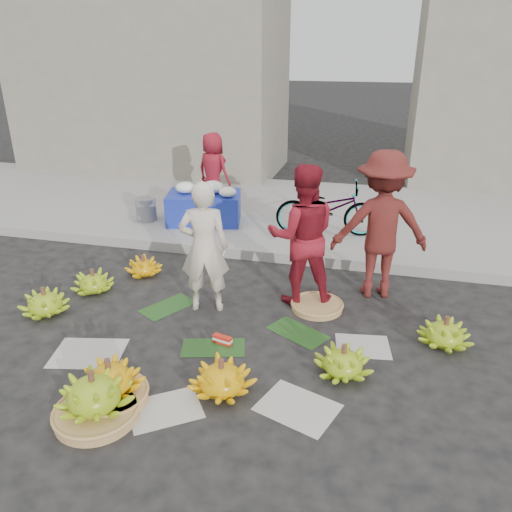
% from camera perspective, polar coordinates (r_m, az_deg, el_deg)
% --- Properties ---
extents(ground, '(80.00, 80.00, 0.00)m').
position_cam_1_polar(ground, '(5.39, -3.19, -9.43)').
color(ground, black).
rests_on(ground, ground).
extents(curb, '(40.00, 0.25, 0.15)m').
position_cam_1_polar(curb, '(7.25, 1.86, 0.19)').
color(curb, gray).
rests_on(curb, ground).
extents(sidewalk, '(40.00, 4.00, 0.12)m').
position_cam_1_polar(sidewalk, '(9.19, 4.65, 5.05)').
color(sidewalk, gray).
rests_on(sidewalk, ground).
extents(building_left, '(6.00, 3.00, 4.00)m').
position_cam_1_polar(building_left, '(12.76, -11.65, 18.64)').
color(building_left, gray).
rests_on(building_left, sidewalk).
extents(newspaper_scatter, '(3.20, 1.80, 0.00)m').
position_cam_1_polar(newspaper_scatter, '(4.77, -6.08, -14.39)').
color(newspaper_scatter, beige).
rests_on(newspaper_scatter, ground).
extents(banana_leaves, '(2.00, 1.00, 0.00)m').
position_cam_1_polar(banana_leaves, '(5.58, -3.58, -8.19)').
color(banana_leaves, '#1A4316').
rests_on(banana_leaves, ground).
extents(banana_bunch_0, '(0.63, 0.63, 0.34)m').
position_cam_1_polar(banana_bunch_0, '(6.26, -22.96, -4.92)').
color(banana_bunch_0, '#739F16').
rests_on(banana_bunch_0, ground).
extents(banana_bunch_1, '(0.62, 0.62, 0.43)m').
position_cam_1_polar(banana_bunch_1, '(4.63, -16.32, -13.80)').
color(banana_bunch_1, '#AC7F48').
rests_on(banana_bunch_1, ground).
extents(banana_bunch_2, '(0.76, 0.76, 0.47)m').
position_cam_1_polar(banana_bunch_2, '(4.48, -17.98, -15.20)').
color(banana_bunch_2, '#AC7F48').
rests_on(banana_bunch_2, ground).
extents(banana_bunch_3, '(0.70, 0.70, 0.36)m').
position_cam_1_polar(banana_bunch_3, '(4.58, -3.94, -13.75)').
color(banana_bunch_3, '#E8AD0B').
rests_on(banana_bunch_3, ground).
extents(banana_bunch_4, '(0.68, 0.68, 0.33)m').
position_cam_1_polar(banana_bunch_4, '(4.86, 9.92, -11.83)').
color(banana_bunch_4, '#739F16').
rests_on(banana_bunch_4, ground).
extents(banana_bunch_5, '(0.61, 0.61, 0.34)m').
position_cam_1_polar(banana_bunch_5, '(5.56, 20.77, -8.23)').
color(banana_bunch_5, '#739F16').
rests_on(banana_bunch_5, ground).
extents(banana_bunch_6, '(0.62, 0.62, 0.31)m').
position_cam_1_polar(banana_bunch_6, '(6.61, -18.08, -2.85)').
color(banana_bunch_6, '#739F16').
rests_on(banana_bunch_6, ground).
extents(banana_bunch_7, '(0.44, 0.44, 0.29)m').
position_cam_1_polar(banana_bunch_7, '(6.90, -12.71, -1.23)').
color(banana_bunch_7, '#E8AD0B').
rests_on(banana_bunch_7, ground).
extents(basket_spare, '(0.77, 0.77, 0.07)m').
position_cam_1_polar(basket_spare, '(5.97, 6.99, -5.72)').
color(basket_spare, '#AC7F48').
rests_on(basket_spare, ground).
extents(incense_stack, '(0.22, 0.12, 0.09)m').
position_cam_1_polar(incense_stack, '(5.29, -3.85, -9.53)').
color(incense_stack, red).
rests_on(incense_stack, ground).
extents(vendor_cream, '(0.64, 0.50, 1.54)m').
position_cam_1_polar(vendor_cream, '(5.67, -5.95, 0.95)').
color(vendor_cream, beige).
rests_on(vendor_cream, ground).
extents(vendor_red, '(0.96, 0.83, 1.69)m').
position_cam_1_polar(vendor_red, '(5.81, 5.30, 2.32)').
color(vendor_red, maroon).
rests_on(vendor_red, ground).
extents(man_striped, '(1.28, 0.90, 1.80)m').
position_cam_1_polar(man_striped, '(6.13, 14.09, 3.39)').
color(man_striped, maroon).
rests_on(man_striped, ground).
extents(flower_table, '(1.32, 0.98, 0.69)m').
position_cam_1_polar(flower_table, '(8.41, -5.92, 5.74)').
color(flower_table, '#172699').
rests_on(flower_table, sidewalk).
extents(grey_bucket, '(0.34, 0.34, 0.39)m').
position_cam_1_polar(grey_bucket, '(8.68, -12.45, 5.25)').
color(grey_bucket, slate).
rests_on(grey_bucket, sidewalk).
extents(flower_vendor, '(0.77, 0.64, 1.35)m').
position_cam_1_polar(flower_vendor, '(9.12, -4.93, 9.71)').
color(flower_vendor, maroon).
rests_on(flower_vendor, sidewalk).
extents(bicycle, '(0.76, 1.66, 0.84)m').
position_cam_1_polar(bicycle, '(7.84, 8.17, 5.39)').
color(bicycle, gray).
rests_on(bicycle, sidewalk).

